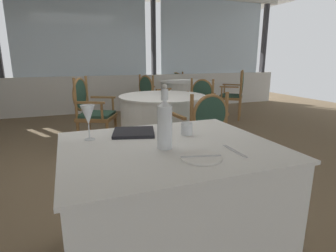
{
  "coord_description": "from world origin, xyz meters",
  "views": [
    {
      "loc": [
        -0.43,
        -2.95,
        1.24
      ],
      "look_at": [
        0.1,
        -1.54,
        0.85
      ],
      "focal_mm": 28.67,
      "sensor_mm": 36.0,
      "label": 1
    }
  ],
  "objects_px": {
    "dining_chair_0_1": "(151,95)",
    "wine_glass": "(88,115)",
    "dining_chair_1_1": "(198,102)",
    "dining_chair_1_0": "(202,128)",
    "side_plate": "(201,157)",
    "menu_book": "(134,132)",
    "dining_chair_0_0": "(176,87)",
    "dining_chair_1_2": "(90,107)",
    "water_bottle": "(165,123)",
    "water_tumbler": "(187,129)",
    "dining_chair_0_2": "(236,91)"
  },
  "relations": [
    {
      "from": "dining_chair_1_1",
      "to": "dining_chair_1_2",
      "type": "relative_size",
      "value": 0.92
    },
    {
      "from": "dining_chair_0_0",
      "to": "water_bottle",
      "type": "bearing_deg",
      "value": -14.75
    },
    {
      "from": "menu_book",
      "to": "dining_chair_1_0",
      "type": "bearing_deg",
      "value": 53.46
    },
    {
      "from": "menu_book",
      "to": "dining_chair_0_1",
      "type": "height_order",
      "value": "dining_chair_0_1"
    },
    {
      "from": "side_plate",
      "to": "dining_chair_1_0",
      "type": "xyz_separation_m",
      "value": [
        0.68,
        1.25,
        -0.22
      ]
    },
    {
      "from": "water_bottle",
      "to": "dining_chair_1_0",
      "type": "bearing_deg",
      "value": 52.75
    },
    {
      "from": "wine_glass",
      "to": "water_bottle",
      "type": "bearing_deg",
      "value": -39.88
    },
    {
      "from": "dining_chair_0_0",
      "to": "dining_chair_1_1",
      "type": "distance_m",
      "value": 2.48
    },
    {
      "from": "menu_book",
      "to": "dining_chair_0_2",
      "type": "height_order",
      "value": "dining_chair_0_2"
    },
    {
      "from": "side_plate",
      "to": "dining_chair_0_1",
      "type": "bearing_deg",
      "value": 76.31
    },
    {
      "from": "dining_chair_1_1",
      "to": "menu_book",
      "type": "bearing_deg",
      "value": 19.84
    },
    {
      "from": "water_bottle",
      "to": "dining_chair_1_2",
      "type": "relative_size",
      "value": 0.35
    },
    {
      "from": "dining_chair_1_2",
      "to": "dining_chair_0_1",
      "type": "bearing_deg",
      "value": 68.48
    },
    {
      "from": "water_bottle",
      "to": "side_plate",
      "type": "bearing_deg",
      "value": -61.38
    },
    {
      "from": "dining_chair_0_2",
      "to": "dining_chair_1_0",
      "type": "bearing_deg",
      "value": 87.74
    },
    {
      "from": "dining_chair_0_0",
      "to": "dining_chair_1_2",
      "type": "height_order",
      "value": "dining_chair_1_2"
    },
    {
      "from": "side_plate",
      "to": "dining_chair_1_2",
      "type": "relative_size",
      "value": 0.21
    },
    {
      "from": "wine_glass",
      "to": "water_tumbler",
      "type": "relative_size",
      "value": 2.76
    },
    {
      "from": "dining_chair_0_0",
      "to": "side_plate",
      "type": "bearing_deg",
      "value": -12.82
    },
    {
      "from": "wine_glass",
      "to": "dining_chair_0_1",
      "type": "xyz_separation_m",
      "value": [
        1.43,
        3.33,
        -0.36
      ]
    },
    {
      "from": "dining_chair_0_2",
      "to": "dining_chair_1_1",
      "type": "xyz_separation_m",
      "value": [
        -1.25,
        -0.77,
        -0.04
      ]
    },
    {
      "from": "dining_chair_0_1",
      "to": "wine_glass",
      "type": "bearing_deg",
      "value": -134.76
    },
    {
      "from": "dining_chair_1_1",
      "to": "wine_glass",
      "type": "bearing_deg",
      "value": 15.82
    },
    {
      "from": "water_tumbler",
      "to": "dining_chair_0_2",
      "type": "relative_size",
      "value": 0.08
    },
    {
      "from": "side_plate",
      "to": "menu_book",
      "type": "relative_size",
      "value": 0.8
    },
    {
      "from": "dining_chair_1_1",
      "to": "side_plate",
      "type": "bearing_deg",
      "value": 28.75
    },
    {
      "from": "dining_chair_0_1",
      "to": "dining_chair_0_0",
      "type": "bearing_deg",
      "value": 29.93
    },
    {
      "from": "wine_glass",
      "to": "dining_chair_0_2",
      "type": "height_order",
      "value": "dining_chair_0_2"
    },
    {
      "from": "dining_chair_0_1",
      "to": "dining_chair_1_0",
      "type": "xyz_separation_m",
      "value": [
        -0.26,
        -2.59,
        -0.01
      ]
    },
    {
      "from": "side_plate",
      "to": "dining_chair_0_1",
      "type": "height_order",
      "value": "dining_chair_0_1"
    },
    {
      "from": "dining_chair_1_0",
      "to": "side_plate",
      "type": "bearing_deg",
      "value": 147.22
    },
    {
      "from": "menu_book",
      "to": "dining_chair_1_1",
      "type": "distance_m",
      "value": 2.81
    },
    {
      "from": "water_tumbler",
      "to": "dining_chair_0_1",
      "type": "xyz_separation_m",
      "value": [
        0.83,
        3.43,
        -0.25
      ]
    },
    {
      "from": "dining_chair_0_1",
      "to": "dining_chair_1_1",
      "type": "distance_m",
      "value": 1.14
    },
    {
      "from": "water_bottle",
      "to": "dining_chair_1_2",
      "type": "bearing_deg",
      "value": 94.48
    },
    {
      "from": "dining_chair_0_2",
      "to": "dining_chair_1_2",
      "type": "bearing_deg",
      "value": 55.04
    },
    {
      "from": "dining_chair_0_1",
      "to": "dining_chair_1_0",
      "type": "height_order",
      "value": "dining_chair_0_1"
    },
    {
      "from": "side_plate",
      "to": "dining_chair_1_1",
      "type": "relative_size",
      "value": 0.23
    },
    {
      "from": "menu_book",
      "to": "side_plate",
      "type": "bearing_deg",
      "value": -54.63
    },
    {
      "from": "water_bottle",
      "to": "dining_chair_1_0",
      "type": "distance_m",
      "value": 1.36
    },
    {
      "from": "water_bottle",
      "to": "dining_chair_1_1",
      "type": "xyz_separation_m",
      "value": [
        1.55,
        2.61,
        -0.36
      ]
    },
    {
      "from": "dining_chair_1_0",
      "to": "dining_chair_0_1",
      "type": "bearing_deg",
      "value": -10.01
    },
    {
      "from": "dining_chair_0_1",
      "to": "dining_chair_1_2",
      "type": "bearing_deg",
      "value": -158.76
    },
    {
      "from": "water_tumbler",
      "to": "dining_chair_1_0",
      "type": "height_order",
      "value": "dining_chair_1_0"
    },
    {
      "from": "dining_chair_0_2",
      "to": "dining_chair_1_1",
      "type": "bearing_deg",
      "value": 69.9
    },
    {
      "from": "dining_chair_0_1",
      "to": "dining_chair_1_2",
      "type": "distance_m",
      "value": 1.7
    },
    {
      "from": "wine_glass",
      "to": "water_tumbler",
      "type": "height_order",
      "value": "wine_glass"
    },
    {
      "from": "dining_chair_0_0",
      "to": "menu_book",
      "type": "bearing_deg",
      "value": -17.16
    },
    {
      "from": "wine_glass",
      "to": "menu_book",
      "type": "height_order",
      "value": "wine_glass"
    },
    {
      "from": "dining_chair_1_0",
      "to": "water_tumbler",
      "type": "bearing_deg",
      "value": 141.62
    }
  ]
}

